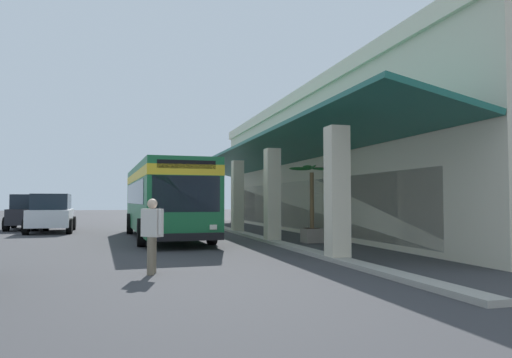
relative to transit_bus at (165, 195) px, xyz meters
name	(u,v)px	position (x,y,z in m)	size (l,w,h in m)	color
ground	(308,228)	(-5.18, 8.81, -1.85)	(120.00, 120.00, 0.00)	#38383A
curb_strip	(236,232)	(-2.48, 3.81, -1.79)	(35.27, 0.50, 0.12)	#9E998E
plaza_building	(402,165)	(-2.48, 13.44, 1.78)	(29.69, 16.77, 7.26)	beige
transit_bus	(165,195)	(0.00, 0.00, 0.00)	(11.31, 3.15, 3.34)	#196638
parked_suv_white	(52,212)	(-5.47, -5.31, -0.84)	(4.88, 2.35, 1.97)	silver
parked_suv_charcoal	(30,211)	(-8.54, -6.88, -0.84)	(4.94, 2.47, 1.97)	#232328
pedestrian	(152,232)	(10.32, -1.12, -0.91)	(0.58, 0.49, 1.67)	#726651
potted_palm	(312,221)	(3.86, 5.34, -1.01)	(1.69, 1.89, 3.06)	gray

